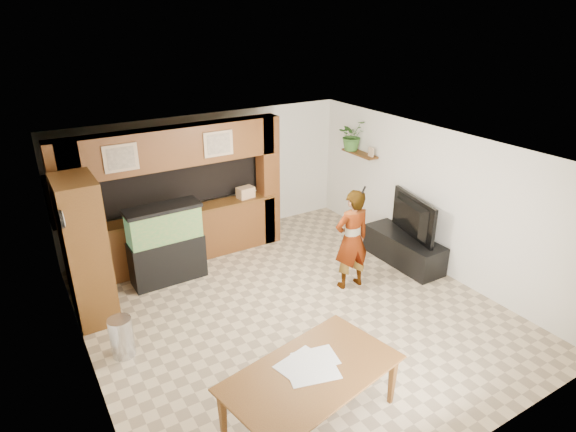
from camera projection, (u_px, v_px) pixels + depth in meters
floor at (292, 310)px, 7.73m from camera, size 6.50×6.50×0.00m
ceiling at (292, 153)px, 6.70m from camera, size 6.50×6.50×0.00m
wall_back at (208, 178)px, 9.76m from camera, size 6.00×0.00×6.00m
wall_left at (80, 294)px, 5.78m from camera, size 0.00×6.50×6.50m
wall_right at (434, 199)px, 8.64m from camera, size 0.00×6.50×6.50m
partition at (173, 195)px, 8.82m from camera, size 4.20×0.99×2.60m
wall_clock at (62, 219)px, 6.34m from camera, size 0.05×0.25×0.25m
wall_shelf at (360, 153)px, 9.94m from camera, size 0.25×0.90×0.04m
pantry_cabinet at (85, 251)px, 7.16m from camera, size 0.57×0.93×2.27m
trash_can at (122, 337)px, 6.62m from camera, size 0.32×0.32×0.59m
aquarium at (166, 245)px, 8.34m from camera, size 1.27×0.48×1.41m
tv_stand at (403, 249)px, 9.09m from camera, size 0.60×1.64×0.55m
television at (407, 217)px, 8.83m from camera, size 0.48×1.34×0.77m
photo_frame at (371, 152)px, 9.63m from camera, size 0.03×0.14×0.19m
potted_plant at (352, 135)px, 9.99m from camera, size 0.67×0.62×0.63m
person at (352, 240)px, 8.07m from camera, size 0.68×0.48×1.78m
microphone at (364, 190)px, 7.60m from camera, size 0.03×0.09×0.15m
dining_table at (314, 398)px, 5.50m from camera, size 2.21×1.50×0.71m
newspaper_a at (301, 364)px, 5.50m from camera, size 0.63×0.51×0.01m
newspaper_b at (312, 371)px, 5.40m from camera, size 0.66×0.55×0.01m
newspaper_c at (315, 358)px, 5.59m from camera, size 0.56×0.46×0.01m
counter_box at (245, 192)px, 9.41m from camera, size 0.35×0.26×0.21m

